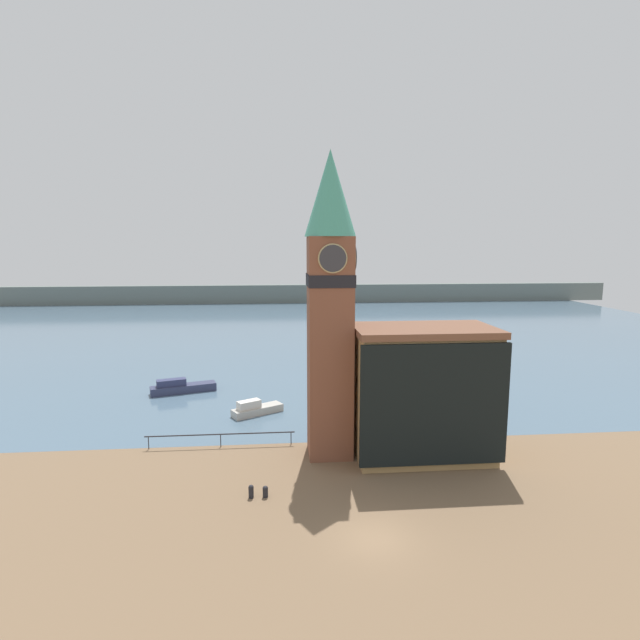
# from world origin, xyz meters

# --- Properties ---
(ground_plane) EXTENTS (160.00, 160.00, 0.00)m
(ground_plane) POSITION_xyz_m (0.00, 0.00, 0.00)
(ground_plane) COLOR brown
(water) EXTENTS (160.00, 120.00, 0.00)m
(water) POSITION_xyz_m (0.00, 73.83, -0.00)
(water) COLOR slate
(water) RESTS_ON ground_plane
(far_shoreline) EXTENTS (180.00, 3.00, 5.00)m
(far_shoreline) POSITION_xyz_m (0.00, 113.83, 2.50)
(far_shoreline) COLOR slate
(far_shoreline) RESTS_ON water
(pier_railing) EXTENTS (11.92, 0.08, 1.09)m
(pier_railing) POSITION_xyz_m (-9.86, 13.58, 0.96)
(pier_railing) COLOR #232328
(pier_railing) RESTS_ON ground_plane
(clock_tower) EXTENTS (3.76, 3.76, 22.88)m
(clock_tower) POSITION_xyz_m (-1.25, 11.53, 12.18)
(clock_tower) COLOR brown
(clock_tower) RESTS_ON ground_plane
(pier_building) EXTENTS (10.62, 6.21, 10.06)m
(pier_building) POSITION_xyz_m (5.74, 10.53, 5.05)
(pier_building) COLOR #A88451
(pier_building) RESTS_ON ground_plane
(boat_near) EXTENTS (5.02, 3.71, 1.49)m
(boat_near) POSITION_xyz_m (-7.38, 21.11, 0.54)
(boat_near) COLOR #B7B2A8
(boat_near) RESTS_ON water
(boat_far) EXTENTS (7.12, 3.59, 1.60)m
(boat_far) POSITION_xyz_m (-15.81, 29.01, 0.60)
(boat_far) COLOR #333856
(boat_far) RESTS_ON water
(mooring_bollard_near) EXTENTS (0.36, 0.36, 0.76)m
(mooring_bollard_near) POSITION_xyz_m (-6.11, 5.14, 0.41)
(mooring_bollard_near) COLOR black
(mooring_bollard_near) RESTS_ON ground_plane
(mooring_bollard_far) EXTENTS (0.35, 0.35, 0.86)m
(mooring_bollard_far) POSITION_xyz_m (-7.02, 5.14, 0.47)
(mooring_bollard_far) COLOR black
(mooring_bollard_far) RESTS_ON ground_plane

